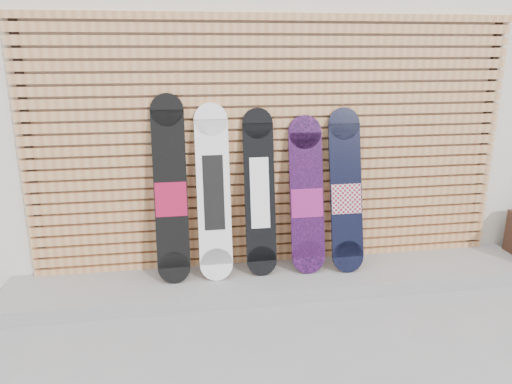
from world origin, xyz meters
TOP-DOWN VIEW (x-y plane):
  - ground at (0.00, 0.00)m, footprint 80.00×80.00m
  - building at (0.50, 3.50)m, footprint 12.00×5.00m
  - concrete_step at (-0.15, 0.68)m, footprint 4.60×0.70m
  - slat_wall at (-0.15, 0.97)m, footprint 4.26×0.08m
  - snowboard_0 at (-1.05, 0.78)m, footprint 0.27×0.33m
  - snowboard_1 at (-0.70, 0.78)m, footprint 0.28×0.33m
  - snowboard_2 at (-0.30, 0.79)m, footprint 0.26×0.31m
  - snowboard_3 at (0.11, 0.78)m, footprint 0.29×0.33m
  - snowboard_4 at (0.46, 0.76)m, footprint 0.28×0.37m

SIDE VIEW (x-z plane):
  - ground at x=0.00m, z-range 0.00..0.00m
  - concrete_step at x=-0.15m, z-range 0.00..0.12m
  - snowboard_3 at x=0.11m, z-range 0.11..1.46m
  - snowboard_4 at x=0.46m, z-range 0.11..1.52m
  - snowboard_2 at x=-0.30m, z-range 0.12..1.54m
  - snowboard_1 at x=-0.70m, z-range 0.12..1.59m
  - snowboard_0 at x=-1.05m, z-range 0.11..1.66m
  - slat_wall at x=-0.15m, z-range 0.06..2.35m
  - building at x=0.50m, z-range 0.00..3.60m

